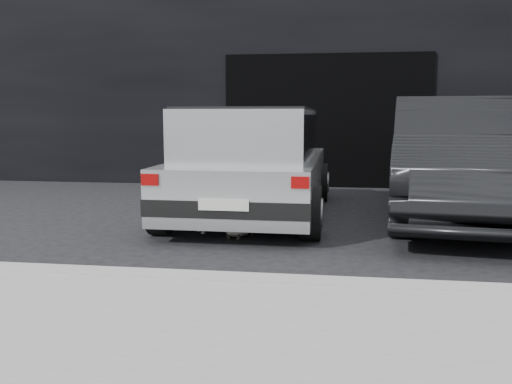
# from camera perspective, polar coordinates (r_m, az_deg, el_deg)

# --- Properties ---
(ground) EXTENTS (80.00, 80.00, 0.00)m
(ground) POSITION_cam_1_polar(r_m,az_deg,el_deg) (7.05, -1.48, -3.52)
(ground) COLOR black
(ground) RESTS_ON ground
(building_facade) EXTENTS (34.00, 4.00, 5.00)m
(building_facade) POSITION_cam_1_polar(r_m,az_deg,el_deg) (12.85, 7.69, 12.86)
(building_facade) COLOR black
(building_facade) RESTS_ON ground
(garage_opening) EXTENTS (4.00, 0.10, 2.60)m
(garage_opening) POSITION_cam_1_polar(r_m,az_deg,el_deg) (10.80, 7.43, 7.40)
(garage_opening) COLOR black
(garage_opening) RESTS_ON ground
(curb) EXTENTS (18.00, 0.25, 0.12)m
(curb) POSITION_cam_1_polar(r_m,az_deg,el_deg) (4.42, 5.67, -9.87)
(curb) COLOR gray
(curb) RESTS_ON ground
(sidewalk) EXTENTS (18.00, 2.20, 0.11)m
(sidewalk) POSITION_cam_1_polar(r_m,az_deg,el_deg) (3.31, 4.65, -16.36)
(sidewalk) COLOR gray
(sidewalk) RESTS_ON ground
(silver_hatchback) EXTENTS (2.09, 4.14, 1.52)m
(silver_hatchback) POSITION_cam_1_polar(r_m,az_deg,el_deg) (7.59, -0.31, 3.64)
(silver_hatchback) COLOR silver
(silver_hatchback) RESTS_ON ground
(second_car) EXTENTS (2.37, 5.27, 1.68)m
(second_car) POSITION_cam_1_polar(r_m,az_deg,el_deg) (7.95, 20.73, 3.40)
(second_car) COLOR black
(second_car) RESTS_ON ground
(cat_siamese) EXTENTS (0.45, 0.76, 0.27)m
(cat_siamese) POSITION_cam_1_polar(r_m,az_deg,el_deg) (6.34, -1.91, -3.71)
(cat_siamese) COLOR beige
(cat_siamese) RESTS_ON ground
(cat_white) EXTENTS (0.73, 0.61, 0.41)m
(cat_white) POSITION_cam_1_polar(r_m,az_deg,el_deg) (6.70, -4.13, -2.42)
(cat_white) COLOR white
(cat_white) RESTS_ON ground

